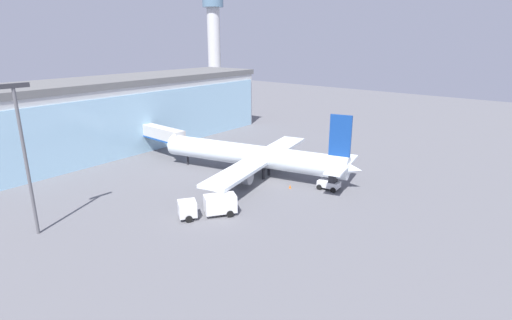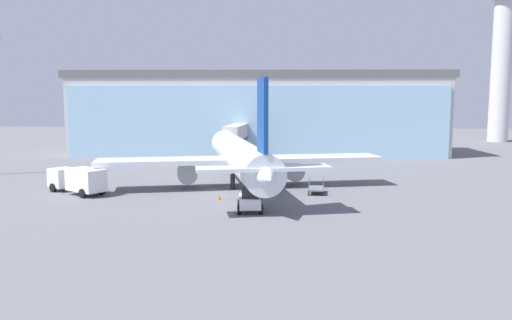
% 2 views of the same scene
% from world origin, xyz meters
% --- Properties ---
extents(ground, '(240.00, 240.00, 0.00)m').
position_xyz_m(ground, '(0.00, 0.00, 0.00)').
color(ground, slate).
extents(terminal_building, '(64.82, 19.24, 14.23)m').
position_xyz_m(terminal_building, '(0.01, 38.15, 7.12)').
color(terminal_building, '#BCBCBC').
rests_on(terminal_building, ground).
extents(jet_bridge, '(2.67, 13.42, 5.68)m').
position_xyz_m(jet_bridge, '(-2.29, 26.28, 4.31)').
color(jet_bridge, beige).
rests_on(jet_bridge, ground).
extents(control_tower, '(7.40, 7.40, 36.45)m').
position_xyz_m(control_tower, '(52.33, 67.44, 21.03)').
color(control_tower, silver).
rests_on(control_tower, ground).
extents(apron_light_mast, '(3.20, 0.40, 17.28)m').
position_xyz_m(apron_light_mast, '(-31.49, 10.34, 10.35)').
color(apron_light_mast, '#59595E').
rests_on(apron_light_mast, ground).
extents(airplane, '(30.67, 35.09, 11.27)m').
position_xyz_m(airplane, '(0.63, 4.44, 3.31)').
color(airplane, white).
rests_on(airplane, ground).
extents(catering_truck, '(7.34, 5.79, 2.65)m').
position_xyz_m(catering_truck, '(-15.24, -1.42, 1.47)').
color(catering_truck, silver).
rests_on(catering_truck, ground).
extents(baggage_cart, '(1.75, 2.88, 1.50)m').
position_xyz_m(baggage_cart, '(8.85, 0.57, 0.50)').
color(baggage_cart, slate).
rests_on(baggage_cart, ground).
extents(pushback_tug, '(2.48, 3.38, 2.30)m').
position_xyz_m(pushback_tug, '(2.90, -8.19, 0.97)').
color(pushback_tug, silver).
rests_on(pushback_tug, ground).
extents(safety_cone_nose, '(0.36, 0.36, 0.55)m').
position_xyz_m(safety_cone_nose, '(-0.53, -3.40, 0.28)').
color(safety_cone_nose, orange).
rests_on(safety_cone_nose, ground).
extents(safety_cone_wingtip, '(0.36, 0.36, 0.55)m').
position_xyz_m(safety_cone_wingtip, '(15.95, 6.94, 0.28)').
color(safety_cone_wingtip, orange).
rests_on(safety_cone_wingtip, ground).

